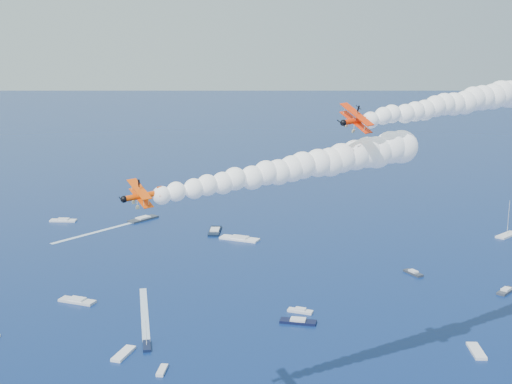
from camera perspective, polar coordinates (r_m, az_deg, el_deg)
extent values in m
cube|color=#303640|center=(288.65, -9.45, -2.24)|extent=(13.67, 11.47, 0.70)
cube|color=silver|center=(204.48, -14.79, -8.84)|extent=(10.89, 9.15, 0.70)
cube|color=#0E1633|center=(173.00, -9.17, -12.65)|extent=(2.35, 6.03, 0.70)
cube|color=black|center=(184.66, 3.55, -10.81)|extent=(10.03, 7.25, 0.70)
cube|color=#333744|center=(218.43, 20.26, -7.81)|extent=(8.15, 6.35, 0.70)
cube|color=silver|center=(278.91, 20.33, -3.41)|extent=(12.07, 8.78, 0.70)
cube|color=white|center=(293.50, -15.89, -2.32)|extent=(11.32, 6.62, 0.70)
cube|color=white|center=(256.99, -1.39, -3.94)|extent=(14.81, 12.97, 0.70)
cube|color=#2E323D|center=(226.01, 13.07, -6.65)|extent=(4.01, 7.62, 0.70)
cube|color=white|center=(176.69, 18.03, -12.58)|extent=(5.20, 9.15, 0.70)
cube|color=silver|center=(191.32, 3.74, -9.95)|extent=(6.99, 5.93, 0.70)
cube|color=black|center=(267.59, -3.47, -3.28)|extent=(8.13, 14.02, 0.70)
cube|color=white|center=(161.12, -7.90, -14.61)|extent=(3.46, 5.53, 0.70)
cube|color=white|center=(170.15, -11.07, -13.18)|extent=(6.58, 8.33, 0.70)
cube|color=white|center=(273.19, -13.53, -3.36)|extent=(32.16, 23.61, 0.04)
cube|color=white|center=(193.21, -9.35, -9.97)|extent=(5.04, 38.04, 0.04)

